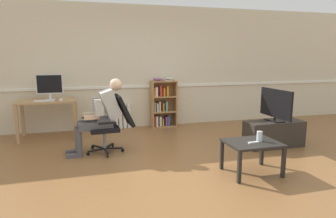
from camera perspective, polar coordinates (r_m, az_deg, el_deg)
ground_plane at (r=4.50m, az=1.13°, el=-10.77°), size 18.00×18.00×0.00m
back_wall at (r=6.78m, az=-5.41°, el=7.93°), size 12.00×0.13×2.70m
computer_desk at (r=6.28m, az=-22.07°, el=0.56°), size 1.11×0.64×0.76m
imac_monitor at (r=6.30m, az=-21.72°, el=4.29°), size 0.50×0.14×0.50m
keyboard at (r=6.13m, az=-22.59°, el=1.50°), size 0.37×0.12×0.02m
computer_mouse at (r=6.12m, az=-19.77°, el=1.72°), size 0.06×0.10×0.03m
bookshelf at (r=6.76m, az=-1.05°, el=0.97°), size 0.58×0.29×1.13m
radiator at (r=6.72m, az=-10.31°, el=-1.45°), size 0.74×0.08×0.55m
office_chair at (r=5.09m, az=-10.44°, el=-2.31°), size 0.81×0.62×0.97m
person_seated at (r=5.03m, az=-12.70°, el=-0.97°), size 0.96×0.41×1.24m
tv_stand at (r=5.66m, az=19.57°, el=-4.48°), size 1.05×0.40×0.46m
tv_screen at (r=5.56m, az=19.91°, el=0.81°), size 0.20×0.85×0.57m
coffee_table at (r=4.26m, az=15.80°, el=-6.85°), size 0.71×0.56×0.45m
drinking_glass at (r=4.28m, az=17.09°, el=-5.01°), size 0.08×0.08×0.14m
spare_remote at (r=4.18m, az=16.04°, el=-6.17°), size 0.15×0.05×0.02m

